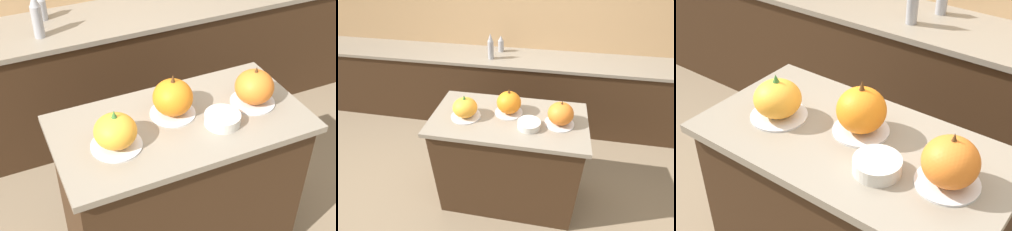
# 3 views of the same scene
# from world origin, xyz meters

# --- Properties ---
(ground_plane) EXTENTS (12.00, 12.00, 0.00)m
(ground_plane) POSITION_xyz_m (0.00, 0.00, 0.00)
(ground_plane) COLOR #847056
(wall_back) EXTENTS (8.00, 0.06, 2.50)m
(wall_back) POSITION_xyz_m (0.00, 1.63, 1.25)
(wall_back) COLOR tan
(wall_back) RESTS_ON ground_plane
(kitchen_island) EXTENTS (1.23, 0.64, 0.94)m
(kitchen_island) POSITION_xyz_m (0.00, 0.00, 0.47)
(kitchen_island) COLOR #382314
(kitchen_island) RESTS_ON ground_plane
(back_counter) EXTENTS (6.00, 0.60, 0.91)m
(back_counter) POSITION_xyz_m (0.00, 1.30, 0.45)
(back_counter) COLOR #382314
(back_counter) RESTS_ON ground_plane
(pumpkin_cake_left) EXTENTS (0.23, 0.23, 0.19)m
(pumpkin_cake_left) POSITION_xyz_m (-0.34, -0.04, 1.02)
(pumpkin_cake_left) COLOR silver
(pumpkin_cake_left) RESTS_ON kitchen_island
(pumpkin_cake_center) EXTENTS (0.22, 0.22, 0.22)m
(pumpkin_cake_center) POSITION_xyz_m (-0.01, 0.07, 1.03)
(pumpkin_cake_center) COLOR silver
(pumpkin_cake_center) RESTS_ON kitchen_island
(pumpkin_cake_right) EXTENTS (0.22, 0.22, 0.21)m
(pumpkin_cake_right) POSITION_xyz_m (0.39, -0.01, 1.03)
(pumpkin_cake_right) COLOR silver
(pumpkin_cake_right) RESTS_ON kitchen_island
(bottle_tall) EXTENTS (0.07, 0.07, 0.30)m
(bottle_tall) POSITION_xyz_m (-0.42, 1.19, 1.05)
(bottle_tall) COLOR #99999E
(bottle_tall) RESTS_ON back_counter
(bottle_short) EXTENTS (0.07, 0.07, 0.20)m
(bottle_short) POSITION_xyz_m (-0.35, 1.44, 1.00)
(bottle_short) COLOR #99999E
(bottle_short) RESTS_ON back_counter
(mixing_bowl) EXTENTS (0.17, 0.17, 0.05)m
(mixing_bowl) POSITION_xyz_m (0.17, -0.10, 0.97)
(mixing_bowl) COLOR beige
(mixing_bowl) RESTS_ON kitchen_island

